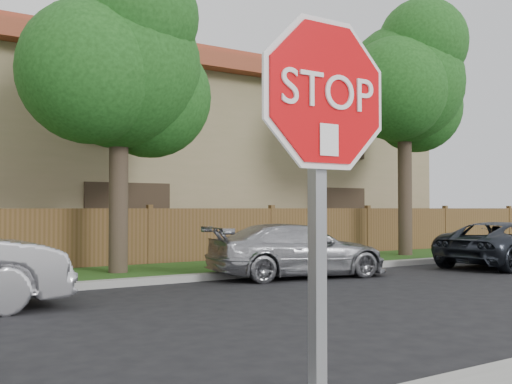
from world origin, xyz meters
TOP-DOWN VIEW (x-y plane):
  - far_curb at (0.00, 8.15)m, footprint 70.00×0.30m
  - grass_strip at (0.00, 9.80)m, footprint 70.00×3.00m
  - tree_mid at (2.52, 9.57)m, footprint 4.80×3.90m
  - tree_right at (12.02, 9.57)m, footprint 4.80×3.90m
  - stop_sign at (-0.61, -1.48)m, footprint 1.01×0.13m
  - sedan_right at (6.03, 7.48)m, footprint 4.52×2.45m
  - sedan_far_right at (12.28, 6.36)m, footprint 4.65×2.59m

SIDE VIEW (x-z plane):
  - grass_strip at x=0.00m, z-range 0.00..0.12m
  - far_curb at x=0.00m, z-range 0.00..0.15m
  - sedan_far_right at x=12.28m, z-range 0.00..1.23m
  - sedan_right at x=6.03m, z-range 0.00..1.24m
  - stop_sign at x=-0.61m, z-range 0.55..3.11m
  - tree_mid at x=2.52m, z-range 1.20..8.55m
  - tree_right at x=12.02m, z-range 1.47..9.67m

